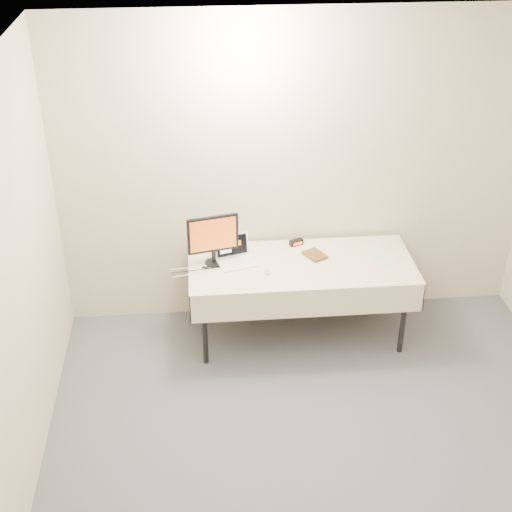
{
  "coord_description": "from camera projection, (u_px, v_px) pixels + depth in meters",
  "views": [
    {
      "loc": [
        -0.83,
        -2.92,
        3.77
      ],
      "look_at": [
        -0.38,
        1.99,
        0.86
      ],
      "focal_mm": 50.0,
      "sensor_mm": 36.0,
      "label": 1
    }
  ],
  "objects": [
    {
      "name": "paper_form",
      "position": [
        381.0,
        260.0,
        5.91
      ],
      "size": [
        0.11,
        0.25,
        0.0
      ],
      "primitive_type": "cube",
      "rotation": [
        0.0,
        0.0,
        0.08
      ],
      "color": "#BAEABB",
      "rests_on": "table"
    },
    {
      "name": "book",
      "position": [
        308.0,
        248.0,
        5.88
      ],
      "size": [
        0.14,
        0.09,
        0.19
      ],
      "primitive_type": "imported",
      "rotation": [
        0.0,
        0.0,
        0.5
      ],
      "color": "#975D1B",
      "rests_on": "table"
    },
    {
      "name": "laptop",
      "position": [
        235.0,
        256.0,
        5.87
      ],
      "size": [
        0.35,
        0.32,
        0.2
      ],
      "rotation": [
        0.0,
        0.0,
        0.28
      ],
      "color": "white",
      "rests_on": "table"
    },
    {
      "name": "monitor",
      "position": [
        213.0,
        236.0,
        5.74
      ],
      "size": [
        0.42,
        0.18,
        0.43
      ],
      "rotation": [
        0.0,
        0.0,
        0.21
      ],
      "color": "black",
      "rests_on": "table"
    },
    {
      "name": "alarm_clock",
      "position": [
        296.0,
        242.0,
        6.12
      ],
      "size": [
        0.13,
        0.09,
        0.05
      ],
      "rotation": [
        0.0,
        0.0,
        0.39
      ],
      "color": "black",
      "rests_on": "table"
    },
    {
      "name": "usb_dongle",
      "position": [
        205.0,
        268.0,
        5.8
      ],
      "size": [
        0.06,
        0.04,
        0.01
      ],
      "primitive_type": "cube",
      "rotation": [
        0.0,
        0.0,
        -0.37
      ],
      "color": "black",
      "rests_on": "table"
    },
    {
      "name": "clicker",
      "position": [
        267.0,
        272.0,
        5.73
      ],
      "size": [
        0.05,
        0.09,
        0.02
      ],
      "primitive_type": "ellipsoid",
      "rotation": [
        0.0,
        0.0,
        0.08
      ],
      "color": "#BCBCBE",
      "rests_on": "table"
    },
    {
      "name": "table",
      "position": [
        301.0,
        270.0,
        5.9
      ],
      "size": [
        1.86,
        0.81,
        0.74
      ],
      "color": "black",
      "rests_on": "ground"
    },
    {
      "name": "back_wall",
      "position": [
        296.0,
        173.0,
        5.94
      ],
      "size": [
        4.0,
        0.1,
        2.7
      ],
      "primitive_type": "cube",
      "color": "beige",
      "rests_on": "ground"
    }
  ]
}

